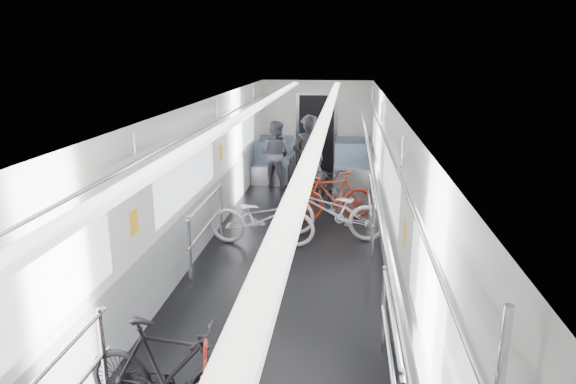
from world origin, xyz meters
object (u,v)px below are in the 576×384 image
(bike_aisle, at_px, (327,186))
(person_standing, at_px, (308,160))
(person_seated, at_px, (275,154))
(bike_left_far, at_px, (262,218))
(bike_right_far, at_px, (333,197))
(bike_left_mid, at_px, (170,371))
(bike_right_mid, at_px, (331,211))

(bike_aisle, bearing_deg, person_standing, 151.10)
(bike_aisle, bearing_deg, person_seated, 115.53)
(bike_left_far, height_order, person_standing, person_standing)
(bike_left_far, relative_size, bike_right_far, 1.12)
(bike_left_mid, distance_m, bike_right_mid, 4.93)
(bike_right_far, height_order, person_seated, person_seated)
(bike_left_far, bearing_deg, bike_left_mid, -178.83)
(bike_left_far, distance_m, bike_aisle, 2.53)
(bike_left_mid, distance_m, bike_left_far, 4.31)
(bike_right_far, xyz_separation_m, person_seated, (-1.46, 2.43, 0.31))
(bike_left_far, height_order, bike_right_mid, bike_right_mid)
(bike_right_mid, relative_size, bike_aisle, 1.12)
(bike_right_mid, height_order, person_seated, person_seated)
(bike_left_mid, relative_size, person_standing, 0.83)
(bike_left_far, relative_size, bike_right_mid, 0.95)
(bike_right_mid, xyz_separation_m, person_standing, (-0.57, 1.97, 0.47))
(bike_left_mid, xyz_separation_m, bike_right_mid, (1.25, 4.77, 0.01))
(bike_left_mid, relative_size, bike_aisle, 0.96)
(bike_left_mid, bearing_deg, bike_aisle, -1.61)
(bike_right_mid, xyz_separation_m, bike_right_far, (0.01, 0.94, -0.01))
(person_standing, bearing_deg, bike_right_far, 101.57)
(bike_right_far, relative_size, person_seated, 1.01)
(bike_left_mid, xyz_separation_m, person_seated, (-0.20, 8.14, 0.31))
(bike_left_far, bearing_deg, bike_right_far, -36.80)
(bike_aisle, xyz_separation_m, person_standing, (-0.42, 0.10, 0.52))
(bike_right_far, bearing_deg, bike_aisle, 169.70)
(bike_left_mid, xyz_separation_m, bike_right_far, (1.26, 5.71, 0.00))
(bike_left_mid, height_order, bike_right_far, same)
(bike_right_far, bearing_deg, person_standing, -170.65)
(bike_left_mid, bearing_deg, person_seated, 9.22)
(bike_right_mid, height_order, bike_right_far, bike_right_mid)
(person_standing, bearing_deg, person_seated, -75.34)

